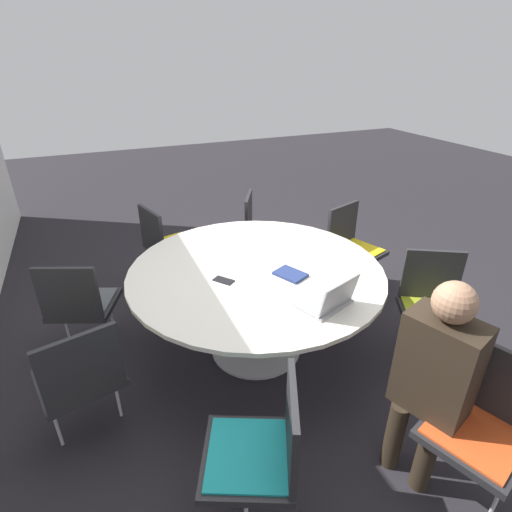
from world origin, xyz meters
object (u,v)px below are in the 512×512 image
Objects in this scene: chair_1 at (432,301)px; chair_6 at (80,375)px; laptop at (329,300)px; chair_2 at (352,243)px; chair_7 at (262,447)px; chair_0 at (482,419)px; chair_4 at (166,241)px; handbag at (324,261)px; chair_3 at (261,228)px; chair_5 at (80,301)px; spiral_notebook at (290,274)px; cell_phone at (224,280)px; person_0 at (435,371)px.

chair_1 and chair_6 have the same top height.
chair_2 is at bearing -150.62° from laptop.
chair_0 is at bearing -80.08° from chair_7.
handbag is (-0.37, -1.56, -0.37)m from chair_4.
chair_1 is 1.00× the size of chair_4.
chair_3 is 2.36× the size of handbag.
chair_5 is 1.00× the size of chair_6.
chair_1 is 1.07m from spiral_notebook.
chair_0 is at bearing 94.20° from laptop.
cell_phone is at bearing 10.27° from chair_1.
laptop is at bearing 4.20° from chair_0.
chair_3 is 5.53× the size of cell_phone.
chair_6 is at bearing -20.85° from chair_3.
chair_2 is (1.05, -0.05, 0.00)m from chair_1.
chair_2 is at bearing 23.69° from chair_5.
spiral_notebook is 0.46m from cell_phone.
chair_7 reaches higher than cell_phone.
chair_2 is at bearing -36.44° from chair_0.
person_0 is (-0.08, -0.90, 0.20)m from chair_7.
cell_phone is at bearing 12.30° from chair_0.
handbag is (1.21, -2.37, -0.37)m from chair_6.
person_0 reaches higher than chair_2.
chair_4 is at bearing -89.89° from laptop.
laptop is (-0.04, 0.93, 0.28)m from chair_1.
person_0 reaches higher than chair_7.
chair_4 is 2.36× the size of handbag.
chair_3 is 3.36× the size of spiral_notebook.
chair_5 is 1.09m from cell_phone.
chair_2 is 0.71× the size of person_0.
handbag is at bearing -37.77° from person_0.
handbag is at bearing -43.02° from spiral_notebook.
chair_0 is 1.00× the size of chair_3.
chair_3 is at bearing -18.42° from chair_0.
laptop is (-1.05, -1.42, 0.28)m from chair_5.
chair_0 is 0.32m from person_0.
person_0 is 1.38m from cell_phone.
chair_1 and chair_2 have the same top height.
handbag is at bearing -56.94° from cell_phone.
chair_2 is 2.36× the size of handbag.
chair_0 and chair_1 have the same top height.
laptop reaches higher than chair_6.
chair_2 is (1.95, -0.61, 0.00)m from chair_0.
chair_7 is at bearing 50.53° from chair_1.
chair_1 is 3.36× the size of spiral_notebook.
chair_7 is 0.92m from person_0.
chair_6 is (-1.52, 1.78, 0.00)m from chair_3.
chair_3 is at bearing 26.91° from chair_6.
laptop reaches higher than chair_4.
chair_7 is at bearing -17.49° from chair_4.
handbag is (2.03, -1.62, -0.37)m from chair_7.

